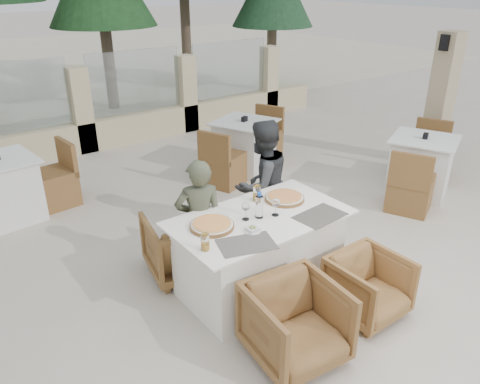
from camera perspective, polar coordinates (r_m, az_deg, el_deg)
ground at (r=4.57m, az=3.29°, el=-11.59°), size 80.00×80.00×0.00m
perimeter_wall_far at (r=8.18m, az=-18.87°, el=10.07°), size 10.00×0.34×1.60m
lantern_pillar at (r=7.80m, az=23.27°, el=10.22°), size 0.34×0.34×2.00m
dining_table at (r=4.35m, az=2.38°, el=-7.51°), size 1.60×0.90×0.77m
placemat_near_left at (r=3.74m, az=0.80°, el=-6.37°), size 0.52×0.42×0.00m
placemat_near_right at (r=4.23m, az=9.73°, el=-2.87°), size 0.47×0.34×0.00m
pizza_left at (r=3.98m, az=-3.44°, el=-4.03°), size 0.48×0.48×0.05m
pizza_right at (r=4.47m, az=5.45°, el=-0.67°), size 0.49×0.49×0.05m
water_bottle at (r=4.09m, az=2.37°, el=-1.59°), size 0.09×0.09×0.24m
wine_glass_centre at (r=4.07m, az=0.69°, el=-2.22°), size 0.10×0.10×0.18m
wine_glass_near at (r=4.15m, az=4.37°, el=-1.72°), size 0.08×0.08×0.18m
beer_glass_left at (r=3.65m, az=-4.28°, el=-6.13°), size 0.08×0.08×0.13m
beer_glass_right at (r=4.42m, az=2.06°, el=-0.15°), size 0.10×0.10×0.15m
olive_dish at (r=3.92m, az=1.54°, el=-4.51°), size 0.13×0.13×0.04m
armchair_far_left at (r=4.66m, az=-7.10°, el=-6.37°), size 0.78×0.80×0.62m
armchair_far_right at (r=4.98m, az=2.20°, el=-4.49°), size 0.61×0.62×0.55m
armchair_near_left at (r=3.71m, az=6.80°, el=-15.65°), size 0.74×0.76×0.63m
armchair_near_right at (r=4.26m, az=15.37°, el=-11.04°), size 0.59×0.61×0.55m
diner_left at (r=4.39m, az=-4.96°, el=-3.68°), size 0.53×0.45×1.24m
diner_right at (r=4.96m, az=2.66°, el=0.91°), size 0.72×0.59×1.40m
bg_table_a at (r=6.26m, az=-26.96°, el=0.20°), size 1.71×0.98×0.77m
bg_table_b at (r=7.05m, az=0.53°, el=5.61°), size 1.83×1.40×0.77m
bg_table_c at (r=6.76m, az=21.14°, el=3.00°), size 1.83×1.42×0.77m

